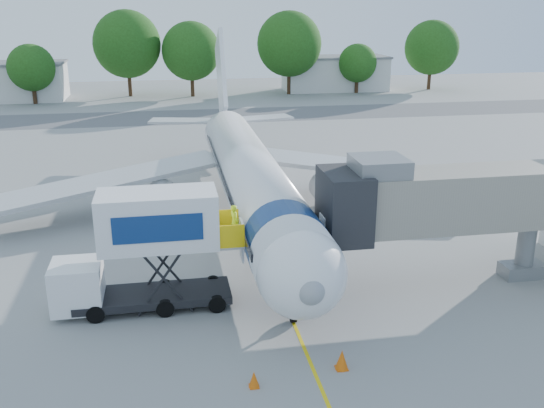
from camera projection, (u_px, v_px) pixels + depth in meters
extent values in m
plane|color=gray|center=(259.00, 242.00, 35.44)|extent=(160.00, 160.00, 0.00)
cube|color=yellow|center=(259.00, 242.00, 35.44)|extent=(0.15, 70.00, 0.01)
cube|color=#59595B|center=(206.00, 116.00, 74.66)|extent=(120.00, 10.00, 0.01)
cylinder|color=white|center=(251.00, 179.00, 37.29)|extent=(3.70, 28.00, 3.70)
sphere|color=white|center=(302.00, 274.00, 24.22)|extent=(3.70, 3.70, 3.70)
sphere|color=gray|center=(311.00, 291.00, 22.77)|extent=(1.10, 1.10, 1.10)
cone|color=white|center=(224.00, 126.00, 53.17)|extent=(3.70, 6.00, 3.70)
cube|color=white|center=(221.00, 76.00, 52.78)|extent=(0.35, 7.26, 8.29)
cube|color=#B5B7BA|center=(372.00, 168.00, 42.28)|extent=(16.17, 9.32, 1.42)
cube|color=#B5B7BA|center=(107.00, 181.00, 39.28)|extent=(16.17, 9.32, 1.42)
cylinder|color=#999BA0|center=(330.00, 193.00, 40.15)|extent=(2.10, 3.60, 2.10)
cylinder|color=#999BA0|center=(162.00, 202.00, 38.32)|extent=(2.10, 3.60, 2.10)
cube|color=black|center=(304.00, 266.00, 23.80)|extent=(2.60, 1.39, 0.81)
cylinder|color=navy|center=(287.00, 246.00, 27.02)|extent=(3.73, 2.00, 3.73)
cylinder|color=silver|center=(293.00, 306.00, 26.33)|extent=(0.16, 0.16, 1.50)
cylinder|color=black|center=(293.00, 315.00, 26.47)|extent=(0.25, 0.64, 0.64)
cylinder|color=black|center=(283.00, 201.00, 41.34)|extent=(0.35, 0.90, 0.90)
cylinder|color=black|center=(207.00, 205.00, 40.47)|extent=(0.35, 0.90, 0.90)
cube|color=gray|center=(467.00, 198.00, 29.01)|extent=(13.60, 2.60, 2.80)
cube|color=black|center=(344.00, 205.00, 28.00)|extent=(2.00, 3.20, 3.20)
cube|color=slate|center=(379.00, 166.00, 27.69)|extent=(2.40, 2.40, 0.80)
cylinder|color=slate|center=(525.00, 249.00, 30.51)|extent=(0.90, 0.90, 3.00)
cube|color=slate|center=(522.00, 270.00, 30.88)|extent=(2.20, 1.20, 0.70)
cylinder|color=black|center=(506.00, 271.00, 30.73)|extent=(0.30, 0.70, 0.70)
cylinder|color=black|center=(538.00, 269.00, 31.03)|extent=(0.30, 0.70, 0.70)
cube|color=black|center=(154.00, 296.00, 27.73)|extent=(7.00, 2.30, 0.35)
cube|color=white|center=(77.00, 285.00, 26.93)|extent=(2.20, 2.20, 2.10)
cube|color=black|center=(76.00, 276.00, 26.78)|extent=(1.90, 2.10, 0.70)
cube|color=white|center=(158.00, 219.00, 26.63)|extent=(5.20, 2.40, 2.50)
cube|color=navy|center=(158.00, 229.00, 25.49)|extent=(3.80, 0.04, 1.20)
cube|color=silver|center=(230.00, 240.00, 27.53)|extent=(1.10, 2.20, 0.10)
cube|color=yellow|center=(232.00, 237.00, 26.38)|extent=(1.10, 0.06, 1.10)
cube|color=yellow|center=(227.00, 221.00, 28.34)|extent=(1.10, 0.06, 1.10)
cylinder|color=black|center=(217.00, 304.00, 27.26)|extent=(0.80, 0.25, 0.80)
cylinder|color=black|center=(213.00, 284.00, 29.22)|extent=(0.80, 0.25, 0.80)
cylinder|color=black|center=(96.00, 314.00, 26.38)|extent=(0.80, 0.25, 0.80)
cylinder|color=black|center=(100.00, 293.00, 28.34)|extent=(0.80, 0.25, 0.80)
imported|color=#C3EB18|center=(235.00, 222.00, 27.30)|extent=(0.57, 0.69, 1.61)
cube|color=navy|center=(339.00, 398.00, 19.45)|extent=(2.46, 2.21, 0.37)
cylinder|color=black|center=(366.00, 397.00, 20.91)|extent=(0.78, 0.42, 0.74)
cone|color=#DA5A0B|center=(254.00, 379.00, 21.97)|extent=(0.40, 0.40, 0.64)
cube|color=#DA5A0B|center=(254.00, 386.00, 22.07)|extent=(0.36, 0.36, 0.04)
cone|color=#DA5A0B|center=(342.00, 359.00, 23.04)|extent=(0.50, 0.50, 0.80)
cube|color=#DA5A0B|center=(341.00, 368.00, 23.16)|extent=(0.46, 0.46, 0.05)
cube|color=silver|center=(335.00, 74.00, 96.22)|extent=(16.00, 7.00, 5.00)
cube|color=slate|center=(335.00, 57.00, 95.38)|extent=(16.40, 7.40, 0.30)
cylinder|color=#382314|center=(34.00, 93.00, 83.32)|extent=(0.56, 0.56, 2.85)
sphere|color=#204612|center=(31.00, 68.00, 82.21)|extent=(6.34, 6.34, 6.34)
cylinder|color=#382314|center=(130.00, 81.00, 89.81)|extent=(0.56, 0.56, 4.40)
sphere|color=#204612|center=(127.00, 44.00, 88.11)|extent=(9.77, 9.77, 9.77)
cylinder|color=#382314|center=(192.00, 83.00, 89.79)|extent=(0.56, 0.56, 3.83)
sphere|color=#204612|center=(191.00, 51.00, 88.31)|extent=(8.51, 8.51, 8.51)
cylinder|color=#382314|center=(289.00, 80.00, 91.83)|extent=(0.56, 0.56, 4.33)
sphere|color=#204612|center=(289.00, 44.00, 90.15)|extent=(9.62, 9.62, 9.62)
cylinder|color=#382314|center=(357.00, 84.00, 93.50)|extent=(0.56, 0.56, 2.63)
sphere|color=#204612|center=(358.00, 63.00, 92.49)|extent=(5.84, 5.84, 5.84)
cylinder|color=#382314|center=(429.00, 77.00, 96.95)|extent=(0.56, 0.56, 3.82)
sphere|color=#204612|center=(432.00, 47.00, 95.47)|extent=(8.48, 8.48, 8.48)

